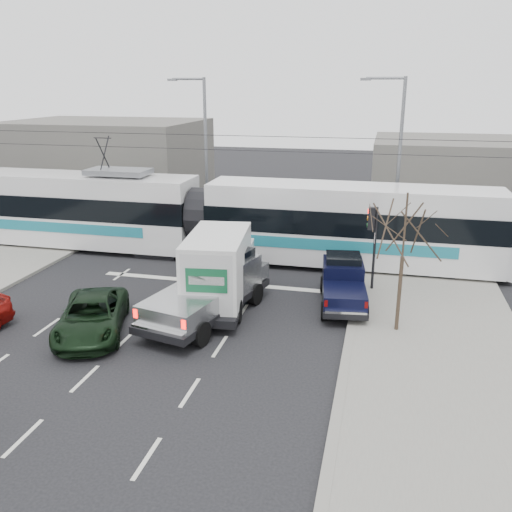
% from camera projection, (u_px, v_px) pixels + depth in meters
% --- Properties ---
extents(ground, '(120.00, 120.00, 0.00)m').
position_uv_depth(ground, '(174.00, 341.00, 18.98)').
color(ground, black).
rests_on(ground, ground).
extents(sidewalk_right, '(6.00, 60.00, 0.15)m').
position_uv_depth(sidewalk_right, '(443.00, 369.00, 16.97)').
color(sidewalk_right, gray).
rests_on(sidewalk_right, ground).
extents(rails, '(60.00, 1.60, 0.03)m').
position_uv_depth(rails, '(245.00, 257.00, 28.25)').
color(rails, '#33302D').
rests_on(rails, ground).
extents(building_left, '(14.00, 10.00, 6.00)m').
position_uv_depth(building_left, '(107.00, 161.00, 41.56)').
color(building_left, '#64605A').
rests_on(building_left, ground).
extents(building_right, '(12.00, 10.00, 5.00)m').
position_uv_depth(building_right, '(461.00, 176.00, 37.82)').
color(building_right, '#64605A').
rests_on(building_right, ground).
extents(bare_tree, '(2.40, 2.40, 5.00)m').
position_uv_depth(bare_tree, '(405.00, 232.00, 18.47)').
color(bare_tree, '#47382B').
rests_on(bare_tree, ground).
extents(traffic_signal, '(0.44, 0.44, 3.60)m').
position_uv_depth(traffic_signal, '(373.00, 230.00, 22.75)').
color(traffic_signal, black).
rests_on(traffic_signal, ground).
extents(street_lamp_near, '(2.38, 0.25, 9.00)m').
position_uv_depth(street_lamp_near, '(396.00, 153.00, 28.80)').
color(street_lamp_near, slate).
rests_on(street_lamp_near, ground).
extents(street_lamp_far, '(2.38, 0.25, 9.00)m').
position_uv_depth(street_lamp_far, '(203.00, 144.00, 33.19)').
color(street_lamp_far, slate).
rests_on(street_lamp_far, ground).
extents(catenary, '(60.00, 0.20, 7.00)m').
position_uv_depth(catenary, '(244.00, 183.00, 27.08)').
color(catenary, black).
rests_on(catenary, ground).
extents(tram, '(29.18, 2.99, 5.96)m').
position_uv_depth(tram, '(201.00, 216.00, 27.91)').
color(tram, white).
rests_on(tram, ground).
extents(silver_pickup, '(3.66, 6.85, 2.37)m').
position_uv_depth(silver_pickup, '(212.00, 286.00, 20.86)').
color(silver_pickup, black).
rests_on(silver_pickup, ground).
extents(box_truck, '(2.87, 6.44, 3.11)m').
position_uv_depth(box_truck, '(220.00, 269.00, 21.69)').
color(box_truck, black).
rests_on(box_truck, ground).
extents(navy_pickup, '(2.21, 4.69, 1.90)m').
position_uv_depth(navy_pickup, '(343.00, 282.00, 22.00)').
color(navy_pickup, black).
rests_on(navy_pickup, ground).
extents(green_car, '(3.70, 5.23, 1.32)m').
position_uv_depth(green_car, '(92.00, 316.00, 19.42)').
color(green_car, black).
rests_on(green_car, ground).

